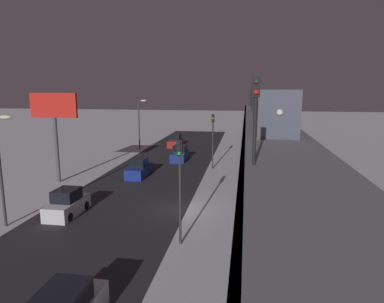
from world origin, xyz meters
TOP-DOWN VIEW (x-y plane):
  - ground_plane at (0.00, 0.00)m, footprint 240.00×240.00m
  - avenue_asphalt at (4.74, 0.00)m, footprint 11.00×97.41m
  - elevated_railway at (-7.26, -0.00)m, footprint 5.00×97.41m
  - subway_train at (-7.35, -26.74)m, footprint 2.94×55.47m
  - rail_signal at (-5.50, 9.13)m, footprint 0.36×0.41m
  - sedan_white at (7.94, 2.32)m, footprint 1.91×4.05m
  - sedan_blue at (6.14, -9.46)m, footprint 1.80×4.46m
  - sedan_red at (6.14, -28.70)m, footprint 1.80×4.67m
  - sedan_blue_2 at (3.34, -18.20)m, footprint 1.80×4.63m
  - traffic_light_near at (-1.36, 5.81)m, footprint 0.32×0.44m
  - traffic_light_mid at (-1.36, -14.07)m, footprint 0.32×0.44m
  - commercial_billboard at (13.45, -5.95)m, footprint 4.80×0.36m
  - street_lamp_near at (10.81, 5.00)m, footprint 1.35×0.44m
  - street_lamp_far at (10.81, -25.00)m, footprint 1.35×0.44m

SIDE VIEW (x-z plane):
  - ground_plane at x=0.00m, z-range 0.00..0.00m
  - avenue_asphalt at x=4.74m, z-range 0.00..0.01m
  - sedan_white at x=7.94m, z-range -0.20..1.77m
  - sedan_blue at x=6.14m, z-range -0.19..1.78m
  - sedan_red at x=6.14m, z-range -0.19..1.78m
  - sedan_blue_2 at x=3.34m, z-range -0.19..1.78m
  - traffic_light_near at x=-1.36m, z-range 1.00..7.40m
  - traffic_light_mid at x=-1.36m, z-range 1.00..7.40m
  - street_lamp_near at x=10.81m, z-range 0.99..8.64m
  - street_lamp_far at x=10.81m, z-range 0.99..8.64m
  - elevated_railway at x=-7.26m, z-range 2.15..8.00m
  - commercial_billboard at x=13.45m, z-range 2.38..11.28m
  - subway_train at x=-7.35m, z-range 5.93..9.33m
  - rail_signal at x=-5.50m, z-range 6.57..10.57m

